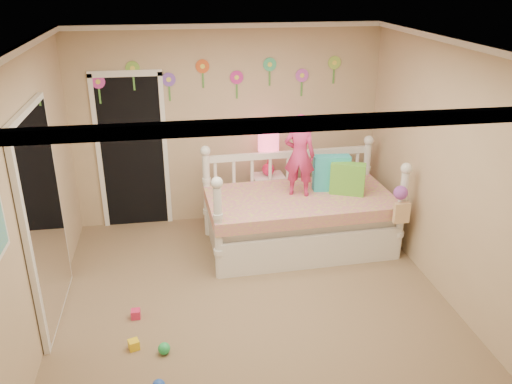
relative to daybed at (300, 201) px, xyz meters
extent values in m
cube|color=#7F684C|center=(-0.75, -1.26, -0.61)|extent=(4.00, 4.50, 0.01)
cube|color=white|center=(-0.75, -1.26, 1.99)|extent=(4.00, 4.50, 0.01)
cube|color=tan|center=(-0.75, 0.99, 0.69)|extent=(4.00, 0.01, 2.60)
cube|color=tan|center=(-2.75, -1.26, 0.69)|extent=(0.01, 4.50, 2.60)
cube|color=tan|center=(1.25, -1.26, 0.69)|extent=(0.01, 4.50, 2.60)
cube|color=#22ABAE|center=(0.42, 0.12, 0.29)|extent=(0.45, 0.19, 0.44)
cube|color=#65BC39|center=(0.57, -0.04, 0.26)|extent=(0.44, 0.30, 0.39)
imported|color=#D22F6F|center=(-0.01, 0.04, 0.57)|extent=(0.42, 0.35, 1.00)
cube|color=white|center=(-0.26, 0.72, -0.27)|extent=(0.43, 0.34, 0.69)
sphere|color=#E01D55|center=(-0.26, 0.72, 0.15)|extent=(0.16, 0.16, 0.16)
cylinder|color=#E01D55|center=(-0.26, 0.72, 0.33)|extent=(0.03, 0.03, 0.35)
cylinder|color=#FF4C70|center=(-0.26, 0.72, 0.54)|extent=(0.27, 0.27, 0.25)
cube|color=black|center=(-2.00, 0.97, 0.42)|extent=(0.90, 0.04, 2.07)
cube|color=white|center=(-2.71, -0.96, 0.44)|extent=(0.07, 1.30, 2.10)
camera|label=1|loc=(-1.47, -5.66, 2.58)|focal=36.88mm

